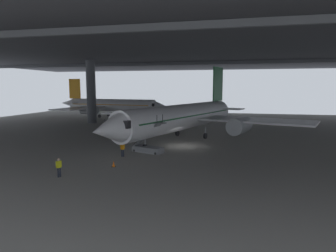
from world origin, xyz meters
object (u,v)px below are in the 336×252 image
boarding_stairs (148,146)px  airplane_main (185,117)px  airplane_distant (110,105)px  crew_worker_by_stairs (123,148)px  crew_worker_near_nose (59,166)px  traffic_cone_orange (114,164)px

boarding_stairs → airplane_main: bearing=74.6°
airplane_main → airplane_distant: airplane_main is taller
airplane_distant → boarding_stairs: bearing=-59.9°
crew_worker_by_stairs → airplane_distant: airplane_distant is taller
airplane_main → crew_worker_near_nose: bearing=-109.3°
crew_worker_by_stairs → traffic_cone_orange: crew_worker_by_stairs is taller
boarding_stairs → crew_worker_by_stairs: size_ratio=2.79×
crew_worker_near_nose → boarding_stairs: bearing=67.5°
airplane_distant → airplane_main: bearing=-48.8°
crew_worker_near_nose → traffic_cone_orange: 5.41m
airplane_main → boarding_stairs: size_ratio=7.73×
crew_worker_by_stairs → traffic_cone_orange: 4.44m
boarding_stairs → crew_worker_by_stairs: boarding_stairs is taller
airplane_main → crew_worker_by_stairs: (-4.95, -12.92, -2.52)m
airplane_distant → traffic_cone_orange: bearing=-65.4°
airplane_main → airplane_distant: size_ratio=1.12×
airplane_main → crew_worker_by_stairs: bearing=-111.0°
boarding_stairs → traffic_cone_orange: 7.41m
boarding_stairs → crew_worker_near_nose: size_ratio=2.77×
boarding_stairs → crew_worker_near_nose: 12.42m
airplane_distant → traffic_cone_orange: (21.05, -46.04, -2.94)m
crew_worker_by_stairs → traffic_cone_orange: bearing=-80.0°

